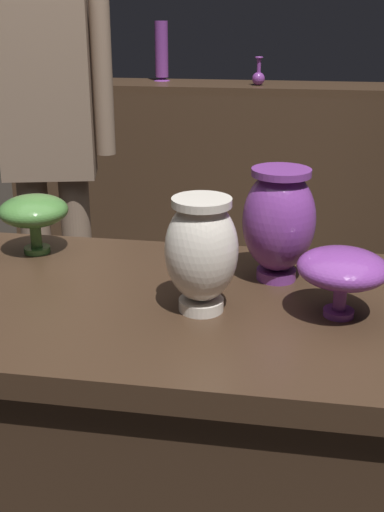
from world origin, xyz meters
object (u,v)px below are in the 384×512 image
vase_left_accent (34,212)px  vase_right_accent (342,269)px  shelf_vase_left (162,52)px  vase_centerpiece (201,251)px  vase_tall_behind (279,220)px  shelf_vase_far_left (58,68)px  shelf_vase_center (258,76)px  visitor_near_left (48,135)px

vase_left_accent → vase_right_accent: (0.69, -0.23, -0.01)m
shelf_vase_left → vase_left_accent: bearing=-86.3°
vase_centerpiece → vase_tall_behind: 0.22m
vase_right_accent → shelf_vase_far_left: 2.55m
vase_left_accent → shelf_vase_center: shelf_vase_center is taller
vase_left_accent → shelf_vase_far_left: size_ratio=1.36×
vase_left_accent → vase_right_accent: vase_left_accent is taller
shelf_vase_left → vase_right_accent: bearing=-70.4°
vase_right_accent → vase_centerpiece: bearing=-176.4°
shelf_vase_left → visitor_near_left: visitor_near_left is taller
shelf_vase_center → shelf_vase_left: bearing=164.8°
shelf_vase_far_left → shelf_vase_left: size_ratio=0.39×
vase_centerpiece → shelf_vase_far_left: (-1.08, 2.18, 0.14)m
vase_centerpiece → visitor_near_left: bearing=123.9°
vase_tall_behind → shelf_vase_far_left: size_ratio=2.03×
vase_tall_behind → visitor_near_left: visitor_near_left is taller
vase_centerpiece → shelf_vase_left: size_ratio=0.74×
vase_centerpiece → shelf_vase_left: bearing=103.6°
vase_right_accent → shelf_vase_left: shelf_vase_left is taller
shelf_vase_left → shelf_vase_center: 0.55m
vase_tall_behind → shelf_vase_center: 2.02m
vase_left_accent → shelf_vase_far_left: bearing=108.6°
shelf_vase_left → shelf_vase_center: shelf_vase_left is taller
vase_tall_behind → vase_right_accent: size_ratio=1.43×
visitor_near_left → vase_tall_behind: bearing=120.2°
shelf_vase_left → vase_centerpiece: bearing=-76.4°
vase_left_accent → shelf_vase_left: shelf_vase_left is taller
shelf_vase_far_left → vase_tall_behind: bearing=-58.8°
shelf_vase_far_left → visitor_near_left: visitor_near_left is taller
vase_left_accent → shelf_vase_left: size_ratio=0.53×
shelf_vase_far_left → vase_centerpiece: bearing=-63.6°
visitor_near_left → shelf_vase_center: bearing=-134.1°
shelf_vase_center → visitor_near_left: 1.32m
vase_right_accent → shelf_vase_center: size_ratio=1.21×
vase_left_accent → shelf_vase_left: 2.10m
vase_tall_behind → visitor_near_left: size_ratio=0.15×
vase_centerpiece → shelf_vase_center: size_ratio=1.61×
shelf_vase_center → visitor_near_left: bearing=-120.4°
vase_centerpiece → vase_right_accent: size_ratio=1.32×
vase_left_accent → shelf_vase_far_left: 2.05m
vase_centerpiece → vase_right_accent: bearing=3.6°
vase_centerpiece → vase_left_accent: size_ratio=1.38×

